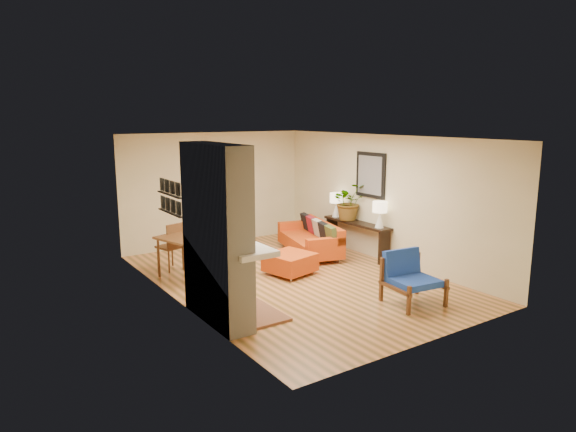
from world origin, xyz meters
The scene contains 10 objects.
room_shell centered at (0.60, 2.63, 1.24)m, with size 6.50×6.50×6.50m.
fireplace centered at (-2.00, -1.00, 1.24)m, with size 1.09×1.68×2.60m.
sofa centered at (1.33, 1.22, 0.33)m, with size 1.28×2.07×0.76m.
ottoman centered at (0.09, 0.27, 0.23)m, with size 0.95×0.95×0.40m.
blue_chair centered at (0.86, -2.03, 0.45)m, with size 0.89×0.87×0.84m.
dining_table centered at (-1.58, 1.17, 0.62)m, with size 1.08×1.80×0.95m.
console_table centered at (2.07, 0.62, 0.58)m, with size 0.34×1.85×0.72m.
lamp_near centered at (2.07, -0.06, 1.06)m, with size 0.30×0.30×0.54m.
lamp_far centered at (2.07, 1.33, 1.06)m, with size 0.30×0.30×0.54m.
houseplant centered at (2.06, 0.88, 1.14)m, with size 0.74×0.64×0.83m, color #1E5919.
Camera 1 is at (-5.18, -7.53, 2.98)m, focal length 32.00 mm.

